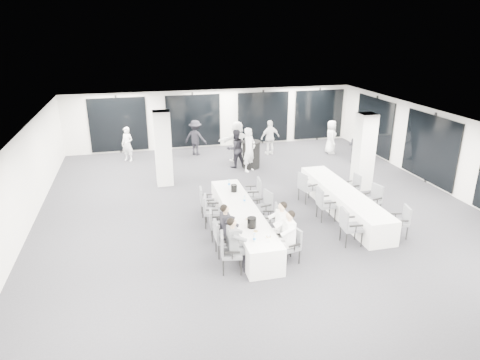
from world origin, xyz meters
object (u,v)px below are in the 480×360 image
at_px(banquet_table_main, 242,221).
at_px(standing_guest_e, 331,135).
at_px(chair_side_left_far, 306,186).
at_px(chair_main_right_second, 285,232).
at_px(standing_guest_h, 356,144).
at_px(chair_main_right_mid, 272,217).
at_px(ice_bucket_near, 252,223).
at_px(standing_guest_d, 270,135).
at_px(chair_main_left_near, 228,250).
at_px(chair_main_right_fourth, 264,205).
at_px(chair_side_left_near, 349,224).
at_px(chair_main_right_near, 292,243).
at_px(standing_guest_g, 127,142).
at_px(chair_side_left_mid, 324,202).
at_px(chair_main_left_second, 222,236).
at_px(chair_side_right_near, 402,220).
at_px(chair_side_right_mid, 373,198).
at_px(chair_main_left_far, 205,200).
at_px(cocktail_table, 251,154).
at_px(chair_main_left_fourth, 210,209).
at_px(standing_guest_f, 237,138).
at_px(chair_main_left_mid, 215,223).
at_px(chair_main_right_far, 255,191).
at_px(banquet_table_side, 343,201).
at_px(standing_guest_a, 249,147).
at_px(standing_guest_c, 196,135).
at_px(chair_side_right_far, 353,185).
at_px(ice_bucket_far, 234,188).

relative_size(banquet_table_main, standing_guest_e, 2.84).
bearing_deg(standing_guest_e, chair_side_left_far, 161.02).
bearing_deg(chair_main_right_second, standing_guest_h, -26.85).
xyz_separation_m(chair_main_right_mid, ice_bucket_near, (-0.88, -0.97, 0.38)).
distance_m(banquet_table_main, standing_guest_d, 8.18).
height_order(chair_main_left_near, standing_guest_h, standing_guest_h).
relative_size(chair_main_left_near, chair_main_right_fourth, 1.03).
bearing_deg(chair_side_left_near, chair_main_right_second, -85.67).
xyz_separation_m(chair_main_right_near, standing_guest_g, (-4.03, 9.89, 0.34)).
bearing_deg(chair_main_right_mid, chair_side_left_mid, -63.50).
xyz_separation_m(chair_main_left_second, chair_side_right_near, (5.16, -0.19, -0.03)).
bearing_deg(chair_side_right_mid, chair_main_left_second, 91.30).
bearing_deg(chair_main_left_second, standing_guest_g, -165.46).
distance_m(chair_main_left_far, ice_bucket_near, 2.79).
bearing_deg(chair_main_right_mid, standing_guest_d, -5.81).
distance_m(cocktail_table, chair_main_left_fourth, 5.77).
bearing_deg(chair_main_right_near, chair_main_right_mid, -12.50).
height_order(standing_guest_f, standing_guest_h, standing_guest_f).
xyz_separation_m(chair_main_left_fourth, standing_guest_h, (7.28, 4.68, 0.30)).
bearing_deg(chair_side_left_mid, chair_main_left_fourth, -93.85).
bearing_deg(banquet_table_main, standing_guest_e, 49.17).
relative_size(chair_main_right_near, standing_guest_d, 0.50).
bearing_deg(standing_guest_g, chair_main_left_mid, -38.03).
distance_m(chair_main_right_mid, chair_main_right_fourth, 0.80).
height_order(chair_main_right_second, chair_side_right_near, chair_main_right_second).
bearing_deg(standing_guest_d, standing_guest_f, 8.08).
relative_size(chair_main_left_second, chair_main_right_fourth, 0.99).
height_order(chair_main_left_mid, chair_main_right_far, chair_main_right_far).
xyz_separation_m(chair_main_left_near, chair_side_left_far, (3.50, 3.65, 0.01)).
relative_size(banquet_table_main, standing_guest_h, 2.91).
height_order(cocktail_table, chair_main_left_near, cocktail_table).
bearing_deg(cocktail_table, standing_guest_h, -5.40).
relative_size(chair_main_left_second, chair_main_right_near, 1.06).
relative_size(chair_main_left_near, standing_guest_d, 0.56).
bearing_deg(standing_guest_g, chair_main_left_fourth, -36.30).
distance_m(chair_main_right_second, chair_side_left_mid, 2.42).
distance_m(chair_main_left_second, chair_main_right_far, 3.25).
bearing_deg(chair_main_right_near, banquet_table_side, -59.42).
bearing_deg(banquet_table_main, standing_guest_f, 77.69).
xyz_separation_m(standing_guest_a, standing_guest_d, (1.56, 2.11, -0.12)).
distance_m(chair_main_left_near, standing_guest_c, 10.15).
relative_size(banquet_table_main, chair_main_right_mid, 5.57).
height_order(chair_side_left_mid, standing_guest_h, standing_guest_h).
relative_size(chair_main_right_mid, ice_bucket_near, 3.25).
xyz_separation_m(chair_main_right_far, chair_side_right_far, (3.49, -0.14, -0.06)).
bearing_deg(standing_guest_d, chair_side_left_far, 72.79).
bearing_deg(ice_bucket_far, standing_guest_c, 91.90).
distance_m(banquet_table_side, standing_guest_e, 6.83).
height_order(chair_main_left_far, chair_main_right_near, chair_main_left_far).
bearing_deg(chair_main_right_second, chair_side_left_far, -17.57).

